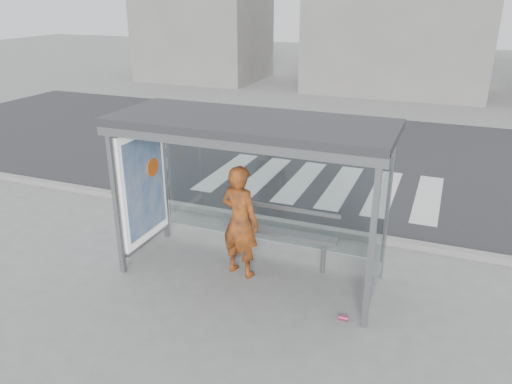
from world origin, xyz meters
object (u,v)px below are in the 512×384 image
at_px(bus_shelter, 229,156).
at_px(soda_can, 343,318).
at_px(bench, 280,232).
at_px(person, 240,221).

distance_m(bus_shelter, soda_can, 2.93).
height_order(bench, soda_can, bench).
height_order(bus_shelter, soda_can, bus_shelter).
distance_m(bus_shelter, bench, 1.62).
bearing_deg(bus_shelter, soda_can, -19.35).
relative_size(person, bench, 0.96).
bearing_deg(person, soda_can, 174.36).
relative_size(bus_shelter, soda_can, 31.54).
relative_size(bus_shelter, bench, 2.17).
bearing_deg(soda_can, bus_shelter, 160.65).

